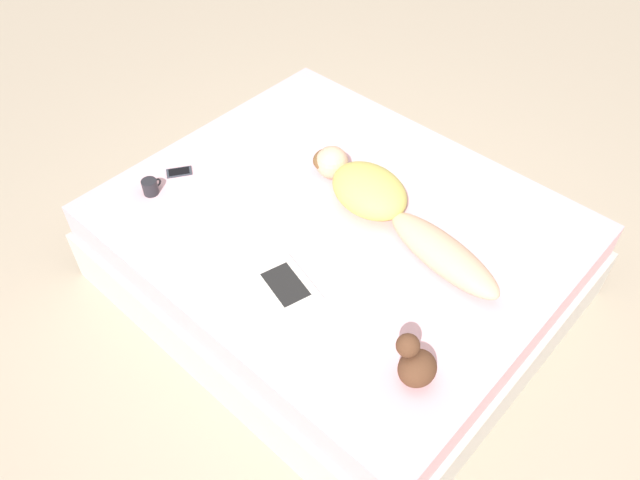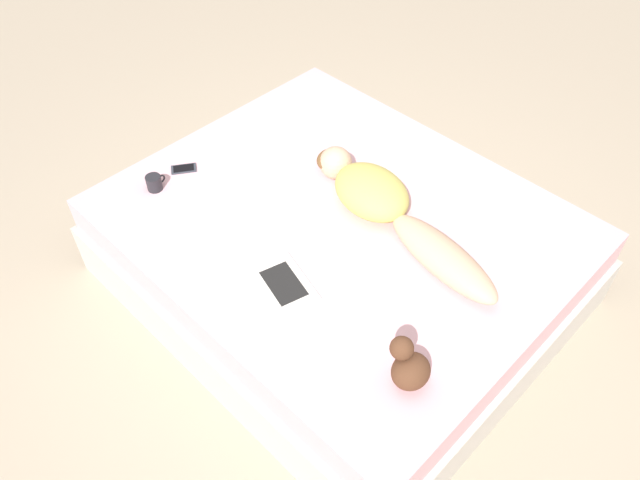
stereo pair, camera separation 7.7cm
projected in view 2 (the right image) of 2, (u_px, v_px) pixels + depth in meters
The scene contains 7 objects.
ground_plane at pixel (338, 285), 3.62m from camera, with size 12.00×12.00×0.00m, color #B7A88E.
bed at pixel (339, 253), 3.42m from camera, with size 1.93×2.30×0.55m.
person at pixel (388, 207), 3.14m from camera, with size 0.44×1.30×0.20m.
open_magazine at pixel (263, 293), 2.87m from camera, with size 0.51×0.44×0.01m.
coffee_mug at pixel (154, 182), 3.34m from camera, with size 0.11×0.08×0.08m.
cell_phone at pixel (184, 169), 3.48m from camera, with size 0.16×0.14×0.01m.
plush_toy at pixel (409, 367), 2.50m from camera, with size 0.17×0.19×0.22m.
Camera 2 is at (-1.71, -1.55, 2.80)m, focal length 35.00 mm.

